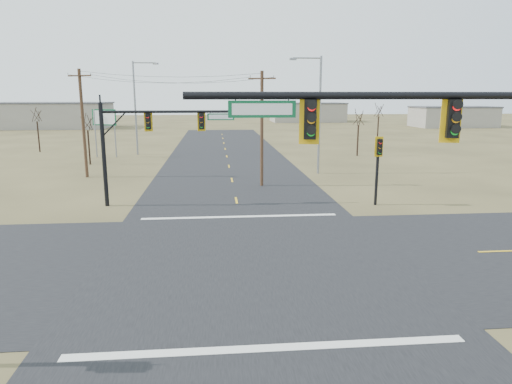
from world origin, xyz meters
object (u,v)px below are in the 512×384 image
mast_arm_near (467,154)px  bare_tree_b (36,114)px  highway_sign (105,123)px  streetlight_c (137,103)px  utility_pole_near (262,127)px  streetlight_a (317,109)px  bare_tree_a (87,122)px  bare_tree_c (359,117)px  mast_arm_far (149,132)px  pedestal_signal_ne (379,156)px  bare_tree_d (379,110)px  utility_pole_far (83,122)px

mast_arm_near → bare_tree_b: size_ratio=1.87×
highway_sign → bare_tree_b: 11.79m
streetlight_c → bare_tree_b: 14.26m
utility_pole_near → streetlight_a: bearing=44.0°
bare_tree_a → bare_tree_c: bare_tree_c is taller
mast_arm_far → bare_tree_a: mast_arm_far is taller
pedestal_signal_ne → bare_tree_c: 26.53m
highway_sign → bare_tree_d: size_ratio=0.86×
highway_sign → streetlight_c: bearing=47.8°
utility_pole_near → bare_tree_b: bearing=136.4°
mast_arm_far → bare_tree_c: 32.62m
utility_pole_far → bare_tree_a: size_ratio=1.66×
mast_arm_far → pedestal_signal_ne: (15.24, -1.52, -1.60)m
mast_arm_far → streetlight_c: streetlight_c is taller
utility_pole_near → highway_sign: (-16.91, 19.49, -0.73)m
mast_arm_far → utility_pole_far: 13.70m
streetlight_a → bare_tree_a: streetlight_a is taller
mast_arm_far → bare_tree_b: size_ratio=1.43×
streetlight_c → bare_tree_b: bearing=-171.5°
utility_pole_far → bare_tree_b: (-11.39, 20.12, -0.08)m
mast_arm_near → streetlight_a: bearing=100.1°
bare_tree_d → highway_sign: bearing=-170.0°
utility_pole_near → streetlight_a: size_ratio=0.85×
streetlight_a → mast_arm_near: bearing=-106.3°
streetlight_c → bare_tree_a: streetlight_c is taller
mast_arm_near → bare_tree_a: size_ratio=1.99×
pedestal_signal_ne → utility_pole_near: (-7.07, 7.55, 1.43)m
bare_tree_a → bare_tree_b: (-9.59, 12.08, 0.34)m
mast_arm_far → bare_tree_a: bearing=96.5°
utility_pole_far → streetlight_a: (21.33, 0.07, 1.11)m
mast_arm_near → bare_tree_d: (15.95, 50.65, -0.39)m
mast_arm_far → bare_tree_c: bearing=29.0°
utility_pole_far → bare_tree_c: (29.36, 12.55, -0.25)m
mast_arm_near → utility_pole_far: (-18.76, 30.31, -0.74)m
streetlight_c → streetlight_a: bearing=-15.5°
mast_arm_far → bare_tree_a: 21.63m
mast_arm_near → pedestal_signal_ne: size_ratio=2.45×
highway_sign → bare_tree_b: bearing=164.9°
highway_sign → bare_tree_a: size_ratio=0.99×
pedestal_signal_ne → bare_tree_d: (12.09, 33.41, 1.97)m
highway_sign → bare_tree_a: bare_tree_a is taller
bare_tree_d → bare_tree_b: bearing=-179.7°
streetlight_c → bare_tree_a: 9.25m
pedestal_signal_ne → utility_pole_far: 26.17m
bare_tree_c → bare_tree_a: bearing=-171.8°
bare_tree_b → bare_tree_a: bearing=-51.5°
streetlight_a → mast_arm_far: bearing=-151.7°
bare_tree_a → bare_tree_b: bearing=128.5°
mast_arm_near → bare_tree_b: (-30.15, 50.43, -0.82)m
highway_sign → bare_tree_d: bearing=26.4°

